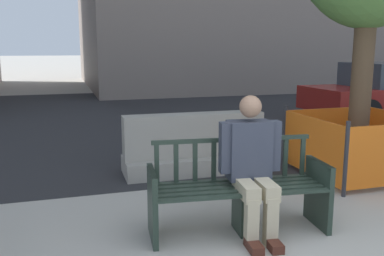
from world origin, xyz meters
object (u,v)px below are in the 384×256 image
Objects in this scene: seated_person at (252,163)px; jersey_barrier_centre at (194,148)px; street_bench at (238,192)px; construction_fence at (357,143)px.

seated_person is 2.15m from jersey_barrier_centre.
seated_person is at bearing -33.17° from street_bench.
street_bench is 0.86× the size of jersey_barrier_centre.
street_bench is 2.06m from jersey_barrier_centre.
jersey_barrier_centre is (0.10, 2.11, -0.35)m from seated_person.
street_bench is 2.61m from construction_fence.
seated_person reaches higher than construction_fence.
street_bench is 1.18× the size of construction_fence.
seated_person is at bearing -92.76° from jersey_barrier_centre.
construction_fence is (2.20, 1.30, -0.23)m from seated_person.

